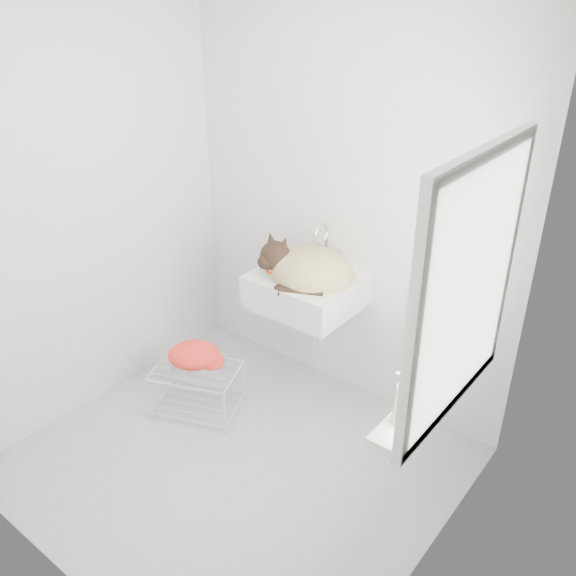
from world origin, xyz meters
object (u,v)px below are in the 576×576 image
Objects in this scene: sink at (307,275)px; wire_rack at (197,388)px; cat at (306,270)px; bottle_b at (435,388)px; bottle_a at (403,423)px; bottle_c at (447,376)px.

wire_rack is at bearing -128.80° from sink.
cat is 3.01× the size of bottle_b.
sink is at bearing 153.78° from bottle_b.
bottle_a reaches higher than wire_rack.
sink reaches higher than bottle_c.
wire_rack is at bearing -139.90° from cat.
cat reaches higher than sink.
bottle_a is at bearing -10.61° from wire_rack.
bottle_a is 1.36× the size of bottle_c.
wire_rack is 2.39× the size of bottle_a.
cat is 3.69× the size of bottle_c.
bottle_c is (1.51, 0.12, 0.70)m from wire_rack.
bottle_b is at bearing 0.16° from wire_rack.
cat is (0.01, -0.02, 0.04)m from sink.
sink is 1.15m from bottle_c.
sink reaches higher than bottle_b.
bottle_a is 1.11× the size of bottle_b.
cat is at bearing 143.20° from bottle_a.
wire_rack is (-0.44, -0.52, -0.74)m from cat.
sink is 1.35m from bottle_a.
sink is 3.94× the size of bottle_c.
bottle_a is (1.08, -0.82, 0.00)m from sink.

